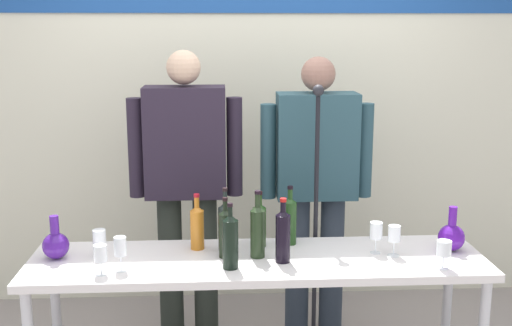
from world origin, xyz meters
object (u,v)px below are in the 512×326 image
presenter_right (316,180)px  wine_glass_left_1 (99,238)px  wine_bottle_7 (197,226)px  wine_glass_left_2 (120,247)px  wine_bottle_2 (283,234)px  decanter_blue_right (451,236)px  presenter_left (186,178)px  wine_bottle_6 (225,225)px  wine_bottle_1 (290,219)px  wine_bottle_4 (259,223)px  wine_glass_right_2 (444,249)px  wine_bottle_0 (257,229)px  microphone_stand (315,272)px  wine_bottle_3 (225,232)px  wine_glass_right_1 (394,234)px  display_table (258,270)px  wine_glass_left_0 (100,254)px  wine_bottle_5 (230,240)px  decanter_blue_left (56,244)px  wine_glass_right_0 (376,231)px

presenter_right → wine_glass_left_1: bearing=-155.1°
wine_bottle_7 → wine_glass_left_2: wine_bottle_7 is taller
presenter_right → wine_bottle_2: 0.71m
decanter_blue_right → presenter_left: size_ratio=0.13×
wine_glass_left_1 → wine_bottle_6: bearing=5.8°
wine_bottle_2 → wine_glass_left_2: bearing=-174.9°
decanter_blue_right → wine_bottle_1: wine_bottle_1 is taller
wine_glass_left_2 → wine_bottle_2: bearing=5.1°
wine_bottle_4 → wine_glass_right_2: wine_bottle_4 is taller
wine_bottle_2 → wine_glass_left_2: 0.77m
wine_bottle_0 → wine_glass_left_1: wine_bottle_0 is taller
wine_bottle_7 → microphone_stand: size_ratio=0.19×
presenter_left → wine_bottle_2: (0.49, -0.66, -0.13)m
wine_bottle_4 → wine_bottle_3: bearing=-140.2°
wine_bottle_0 → wine_glass_right_1: wine_bottle_0 is taller
display_table → wine_bottle_7: 0.38m
wine_bottle_6 → wine_glass_left_2: wine_bottle_6 is taller
wine_glass_left_0 → microphone_stand: bearing=25.0°
wine_bottle_4 → wine_glass_left_1: wine_bottle_4 is taller
wine_glass_left_2 → presenter_left: bearing=69.3°
wine_bottle_4 → wine_glass_left_1: 0.80m
microphone_stand → decanter_blue_right: bearing=-22.7°
display_table → wine_bottle_5: wine_bottle_5 is taller
wine_bottle_0 → microphone_stand: microphone_stand is taller
wine_bottle_4 → wine_glass_left_1: size_ratio=2.11×
wine_bottle_0 → microphone_stand: size_ratio=0.22×
wine_bottle_2 → wine_bottle_0: bearing=148.6°
wine_bottle_4 → wine_glass_left_2: wine_bottle_4 is taller
presenter_left → wine_glass_left_1: presenter_left is taller
decanter_blue_left → wine_glass_right_0: size_ratio=1.35×
wine_bottle_3 → wine_bottle_4: (0.18, 0.15, -0.00)m
wine_bottle_4 → wine_bottle_5: wine_bottle_5 is taller
wine_glass_left_0 → wine_glass_right_2: bearing=-0.6°
presenter_left → wine_bottle_0: 0.70m
wine_bottle_3 → wine_glass_right_0: size_ratio=1.89×
wine_bottle_0 → wine_glass_right_1: (0.68, -0.02, -0.03)m
presenter_right → wine_glass_left_0: 1.35m
display_table → wine_bottle_4: size_ratio=7.65×
wine_bottle_4 → wine_bottle_2: bearing=-66.5°
wine_bottle_3 → microphone_stand: (0.49, 0.30, -0.34)m
wine_bottle_6 → wine_glass_right_2: (1.02, -0.31, -0.03)m
wine_glass_left_1 → decanter_blue_right: bearing=-0.3°
wine_bottle_5 → wine_bottle_0: bearing=46.4°
presenter_right → presenter_left: bearing=-180.0°
wine_bottle_6 → microphone_stand: (0.49, 0.20, -0.34)m
decanter_blue_right → wine_bottle_0: size_ratio=0.68×
microphone_stand → wine_bottle_0: bearing=-137.4°
display_table → decanter_blue_left: size_ratio=10.32×
display_table → wine_glass_left_2: 0.68m
wine_glass_right_1 → presenter_right: bearing=116.4°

